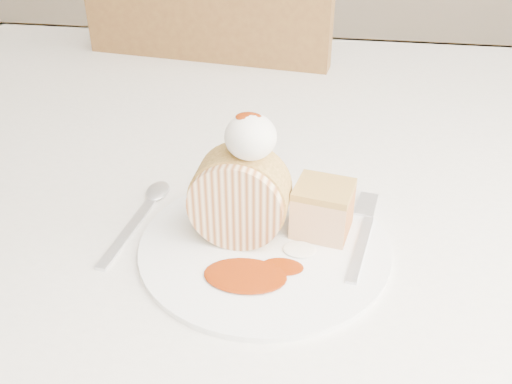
# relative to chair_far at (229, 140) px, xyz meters

# --- Properties ---
(table) EXTENTS (1.40, 0.90, 0.75)m
(table) POSITION_rel_chair_far_xyz_m (0.21, -0.41, 0.13)
(table) COLOR white
(table) RESTS_ON ground
(chair_far) EXTENTS (0.49, 0.49, 0.93)m
(chair_far) POSITION_rel_chair_far_xyz_m (0.00, 0.00, 0.00)
(chair_far) COLOR brown
(chair_far) RESTS_ON ground
(plate) EXTENTS (0.29, 0.29, 0.01)m
(plate) POSITION_rel_chair_far_xyz_m (0.16, -0.63, 0.22)
(plate) COLOR white
(plate) RESTS_ON table
(roulade_slice) EXTENTS (0.09, 0.05, 0.09)m
(roulade_slice) POSITION_rel_chair_far_xyz_m (0.13, -0.62, 0.27)
(roulade_slice) COLOR #FBDEAE
(roulade_slice) RESTS_ON plate
(cake_chunk) EXTENTS (0.06, 0.06, 0.05)m
(cake_chunk) POSITION_rel_chair_far_xyz_m (0.21, -0.60, 0.25)
(cake_chunk) COLOR gold
(cake_chunk) RESTS_ON plate
(whipped_cream) EXTENTS (0.05, 0.05, 0.04)m
(whipped_cream) POSITION_rel_chair_far_xyz_m (0.15, -0.62, 0.34)
(whipped_cream) COLOR silver
(whipped_cream) RESTS_ON roulade_slice
(caramel_drizzle) EXTENTS (0.02, 0.02, 0.01)m
(caramel_drizzle) POSITION_rel_chair_far_xyz_m (0.14, -0.62, 0.36)
(caramel_drizzle) COLOR maroon
(caramel_drizzle) RESTS_ON whipped_cream
(caramel_pool) EXTENTS (0.09, 0.06, 0.00)m
(caramel_pool) POSITION_rel_chair_far_xyz_m (0.15, -0.68, 0.23)
(caramel_pool) COLOR maroon
(caramel_pool) RESTS_ON plate
(fork) EXTENTS (0.04, 0.15, 0.00)m
(fork) POSITION_rel_chair_far_xyz_m (0.25, -0.63, 0.23)
(fork) COLOR silver
(fork) RESTS_ON plate
(spoon) EXTENTS (0.04, 0.15, 0.00)m
(spoon) POSITION_rel_chair_far_xyz_m (0.02, -0.63, 0.22)
(spoon) COLOR silver
(spoon) RESTS_ON table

